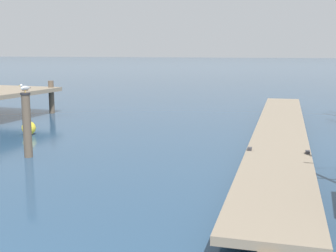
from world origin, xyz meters
TOP-DOWN VIEW (x-y plane):
  - floating_dock at (4.29, 13.64)m, footprint 2.27×20.98m
  - mooring_piling at (-3.14, 8.57)m, footprint 0.30×0.30m
  - perched_seagull at (-3.14, 8.57)m, footprint 0.24×0.36m
  - mooring_buoy at (-5.26, 11.77)m, footprint 0.55×0.55m

SIDE VIEW (x-z plane):
  - mooring_buoy at x=-5.26m, z-range -0.04..0.58m
  - floating_dock at x=4.29m, z-range 0.10..0.63m
  - mooring_piling at x=-3.14m, z-range 0.04..2.06m
  - perched_seagull at x=-3.14m, z-range 2.04..2.30m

